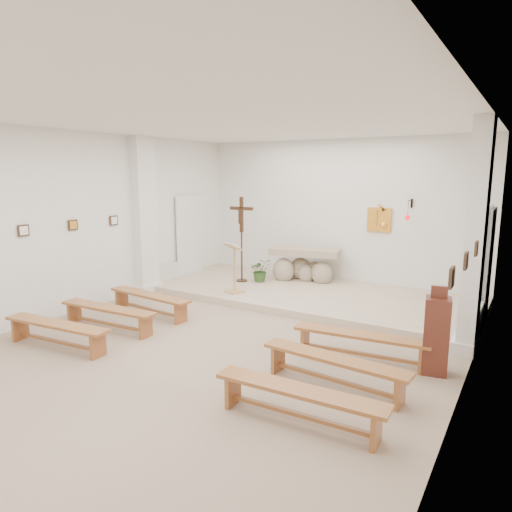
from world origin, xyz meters
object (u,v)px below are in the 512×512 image
Objects in this scene: donation_pedestal at (436,335)px; altar at (304,267)px; bench_right_front at (360,340)px; bench_left_third at (57,329)px; lectern at (234,268)px; crucifix_stand at (241,233)px; bench_left_second at (108,313)px; bench_right_second at (334,365)px; bench_right_third at (299,397)px; bench_left_front at (149,299)px.

altar is at bearing 125.78° from donation_pedestal.
bench_right_front and bench_left_third have the same top height.
altar reaches higher than bench_left_third.
lectern is 1.21m from crucifix_stand.
crucifix_stand is 1.02× the size of bench_left_second.
crucifix_stand is 5.57m from donation_pedestal.
lectern is at bearing 145.22° from bench_right_second.
bench_right_front is at bearing 87.98° from bench_right_third.
crucifix_stand is 1.64× the size of donation_pedestal.
altar is 1.59× the size of lectern.
bench_right_front and bench_right_third have the same top height.
bench_left_third is at bearing -81.23° from lectern.
altar is 0.88× the size of bench_left_second.
bench_right_front is at bearing -7.47° from lectern.
altar is 4.88m from bench_left_second.
bench_left_second is (0.00, -1.00, 0.00)m from bench_left_front.
crucifix_stand reaches higher than bench_right_front.
bench_right_third is at bearing -76.71° from altar.
altar is 4.50m from bench_right_front.
bench_left_second and bench_right_second have the same top height.
bench_left_second is at bearing -85.11° from lectern.
bench_left_third and bench_right_third have the same top height.
crucifix_stand is at bearing 140.21° from bench_right_second.
donation_pedestal reaches higher than bench_right_front.
bench_left_second is 1.00m from bench_left_third.
crucifix_stand reaches higher than altar.
donation_pedestal reaches higher than bench_left_second.
bench_right_second is (3.44, -2.79, -0.38)m from lectern.
donation_pedestal is at bearing 6.09° from bench_left_front.
crucifix_stand reaches higher than bench_left_third.
crucifix_stand is 4.84m from bench_right_front.
bench_left_front is 4.19m from bench_right_front.
bench_left_second is 4.31m from bench_right_third.
bench_right_front is (3.86, -2.74, -1.00)m from crucifix_stand.
bench_right_third is (0.00, -2.01, 0.00)m from bench_right_front.
bench_right_third is (0.00, -1.00, 0.00)m from bench_right_second.
donation_pedestal is (4.44, -1.65, -0.15)m from lectern.
lectern is at bearing 72.92° from bench_left_third.
donation_pedestal is at bearing -0.41° from lectern.
altar is 3.94m from bench_left_front.
bench_right_front is 1.00× the size of bench_left_third.
bench_right_front is 1.00× the size of bench_right_second.
lectern reaches higher than bench_right_second.
bench_right_front is at bearing 4.61° from bench_left_front.
altar is 0.89× the size of bench_right_third.
bench_left_third is at bearing -85.39° from bench_left_front.
bench_right_second is at bearing 7.63° from bench_left_third.
bench_left_third is at bearing -117.19° from altar.
donation_pedestal is 0.62× the size of bench_right_front.
crucifix_stand is 4.86m from bench_left_third.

